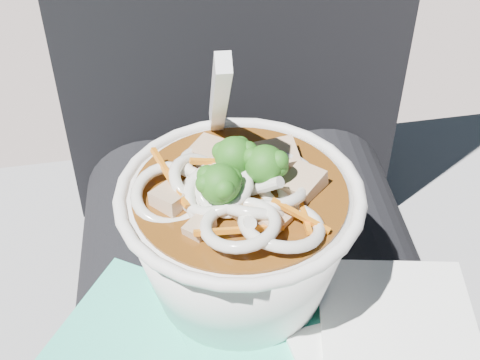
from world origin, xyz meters
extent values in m
cylinder|color=black|center=(0.09, 0.00, 0.53)|extent=(0.14, 0.48, 0.14)
cube|color=#30CAA6|center=(0.00, 0.01, 0.60)|extent=(0.20, 0.21, 0.00)
cube|color=#30CAA6|center=(-0.03, 0.00, 0.61)|extent=(0.13, 0.15, 0.00)
cube|color=white|center=(0.09, -0.03, 0.62)|extent=(0.13, 0.13, 0.00)
torus|color=white|center=(-0.02, 0.02, 0.71)|extent=(0.17, 0.17, 0.01)
cylinder|color=#4D290B|center=(-0.02, 0.02, 0.71)|extent=(0.15, 0.15, 0.01)
torus|color=silver|center=(0.00, -0.02, 0.72)|extent=(0.08, 0.08, 0.02)
torus|color=silver|center=(-0.01, 0.01, 0.72)|extent=(0.08, 0.08, 0.03)
torus|color=silver|center=(0.00, 0.01, 0.71)|extent=(0.06, 0.06, 0.04)
torus|color=silver|center=(-0.03, 0.01, 0.72)|extent=(0.05, 0.05, 0.03)
torus|color=silver|center=(-0.01, 0.00, 0.71)|extent=(0.06, 0.05, 0.05)
torus|color=silver|center=(-0.07, 0.02, 0.71)|extent=(0.08, 0.07, 0.03)
torus|color=silver|center=(-0.03, 0.02, 0.72)|extent=(0.06, 0.06, 0.02)
torus|color=silver|center=(0.02, 0.02, 0.71)|extent=(0.06, 0.06, 0.03)
torus|color=silver|center=(-0.03, 0.01, 0.71)|extent=(0.06, 0.05, 0.05)
torus|color=silver|center=(-0.04, 0.03, 0.71)|extent=(0.06, 0.06, 0.03)
torus|color=silver|center=(-0.03, 0.05, 0.72)|extent=(0.05, 0.05, 0.02)
torus|color=silver|center=(-0.02, -0.02, 0.72)|extent=(0.05, 0.05, 0.02)
cylinder|color=silver|center=(-0.01, 0.04, 0.72)|extent=(0.03, 0.02, 0.02)
cylinder|color=silver|center=(-0.02, -0.02, 0.72)|extent=(0.01, 0.03, 0.03)
cylinder|color=silver|center=(-0.03, 0.00, 0.72)|extent=(0.04, 0.03, 0.03)
cylinder|color=silver|center=(-0.04, 0.03, 0.72)|extent=(0.03, 0.03, 0.03)
cylinder|color=silver|center=(-0.01, 0.01, 0.72)|extent=(0.04, 0.03, 0.03)
cylinder|color=silver|center=(-0.04, 0.04, 0.72)|extent=(0.02, 0.03, 0.02)
cylinder|color=silver|center=(0.00, 0.05, 0.72)|extent=(0.02, 0.04, 0.02)
cylinder|color=#5F9046|center=(0.00, 0.02, 0.72)|extent=(0.01, 0.01, 0.02)
sphere|color=#175413|center=(0.00, 0.02, 0.73)|extent=(0.03, 0.03, 0.03)
sphere|color=#175413|center=(0.01, 0.02, 0.73)|extent=(0.01, 0.01, 0.01)
sphere|color=#175413|center=(0.01, 0.02, 0.74)|extent=(0.01, 0.01, 0.01)
sphere|color=#175413|center=(0.01, 0.02, 0.73)|extent=(0.01, 0.01, 0.01)
sphere|color=#175413|center=(-0.01, 0.03, 0.73)|extent=(0.01, 0.01, 0.01)
cylinder|color=#5F9046|center=(-0.02, 0.03, 0.72)|extent=(0.01, 0.01, 0.02)
sphere|color=#175413|center=(-0.02, 0.03, 0.73)|extent=(0.03, 0.03, 0.03)
sphere|color=#175413|center=(-0.03, 0.04, 0.73)|extent=(0.01, 0.01, 0.01)
sphere|color=#175413|center=(-0.02, 0.04, 0.73)|extent=(0.01, 0.01, 0.01)
sphere|color=#175413|center=(-0.01, 0.03, 0.73)|extent=(0.01, 0.01, 0.01)
sphere|color=#175413|center=(-0.03, 0.04, 0.73)|extent=(0.01, 0.01, 0.01)
cylinder|color=#5F9046|center=(-0.03, 0.01, 0.72)|extent=(0.01, 0.01, 0.02)
sphere|color=#175413|center=(-0.03, 0.01, 0.73)|extent=(0.03, 0.03, 0.03)
sphere|color=#175413|center=(-0.03, 0.00, 0.73)|extent=(0.01, 0.01, 0.01)
sphere|color=#175413|center=(-0.04, 0.01, 0.73)|extent=(0.01, 0.01, 0.01)
sphere|color=#175413|center=(-0.04, 0.00, 0.73)|extent=(0.01, 0.01, 0.01)
sphere|color=#175413|center=(-0.02, 0.01, 0.73)|extent=(0.01, 0.01, 0.01)
cube|color=orange|center=(-0.02, 0.00, 0.72)|extent=(0.03, 0.04, 0.01)
cube|color=orange|center=(0.02, -0.02, 0.72)|extent=(0.04, 0.02, 0.02)
cube|color=orange|center=(-0.02, 0.04, 0.72)|extent=(0.06, 0.01, 0.02)
cube|color=orange|center=(-0.01, 0.05, 0.72)|extent=(0.04, 0.04, 0.01)
cube|color=orange|center=(-0.02, -0.02, 0.72)|extent=(0.06, 0.01, 0.01)
cube|color=orange|center=(-0.07, 0.03, 0.72)|extent=(0.03, 0.06, 0.01)
cube|color=orange|center=(0.02, -0.01, 0.71)|extent=(0.00, 0.05, 0.01)
cube|color=tan|center=(0.03, 0.02, 0.71)|extent=(0.04, 0.04, 0.02)
cube|color=tan|center=(0.01, 0.05, 0.71)|extent=(0.03, 0.03, 0.02)
cube|color=tan|center=(-0.04, 0.06, 0.71)|extent=(0.03, 0.03, 0.01)
cube|color=tan|center=(-0.07, 0.01, 0.71)|extent=(0.03, 0.03, 0.01)
cube|color=tan|center=(-0.05, -0.01, 0.71)|extent=(0.02, 0.02, 0.01)
cube|color=tan|center=(0.00, -0.01, 0.71)|extent=(0.03, 0.02, 0.01)
ellipsoid|color=white|center=(-0.03, 0.01, 0.71)|extent=(0.03, 0.04, 0.01)
cube|color=white|center=(-0.03, 0.06, 0.77)|extent=(0.01, 0.09, 0.11)
camera|label=1|loc=(-0.05, -0.32, 1.01)|focal=50.00mm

